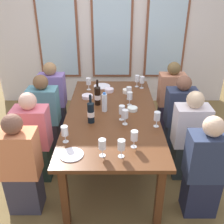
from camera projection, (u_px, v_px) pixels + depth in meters
ground_plane at (112, 162)px, 3.43m from camera, size 12.00×12.00×0.00m
back_wall_with_windows at (112, 24)px, 4.50m from camera, size 4.28×0.10×2.90m
dining_table at (112, 118)px, 3.12m from camera, size 1.08×2.10×0.74m
white_plate_0 at (102, 86)px, 3.83m from camera, size 0.24×0.24×0.01m
white_plate_1 at (72, 155)px, 2.34m from camera, size 0.22×0.22×0.01m
wine_bottle_0 at (97, 95)px, 3.23m from camera, size 0.08×0.08×0.33m
wine_bottle_1 at (91, 112)px, 2.82m from camera, size 0.08×0.08×0.33m
tasting_bowl_0 at (87, 96)px, 3.45m from camera, size 0.15×0.15×0.04m
tasting_bowl_1 at (127, 91)px, 3.60m from camera, size 0.11×0.11×0.05m
tasting_bowl_2 at (109, 90)px, 3.64m from camera, size 0.13×0.13×0.05m
tasting_bowl_3 at (132, 109)px, 3.13m from camera, size 0.12×0.12×0.04m
water_bottle at (104, 102)px, 3.07m from camera, size 0.06×0.06×0.24m
wine_glass_0 at (65, 132)px, 2.48m from camera, size 0.07×0.07×0.17m
wine_glass_1 at (157, 117)px, 2.75m from camera, size 0.07×0.07×0.17m
wine_glass_2 at (129, 91)px, 3.37m from camera, size 0.07×0.07×0.17m
wine_glass_3 at (88, 82)px, 3.67m from camera, size 0.07×0.07×0.17m
wine_glass_4 at (137, 79)px, 3.77m from camera, size 0.07×0.07×0.17m
wine_glass_5 at (125, 115)px, 2.79m from camera, size 0.07×0.07×0.17m
wine_glass_6 at (102, 145)px, 2.28m from camera, size 0.07×0.07×0.17m
wine_glass_7 at (122, 145)px, 2.27m from camera, size 0.07×0.07×0.17m
wine_glass_8 at (130, 96)px, 3.22m from camera, size 0.07×0.07×0.17m
wine_glass_9 at (142, 80)px, 3.72m from camera, size 0.07×0.07×0.17m
wine_glass_10 at (122, 110)px, 2.88m from camera, size 0.07×0.07×0.17m
wine_glass_11 at (134, 136)px, 2.41m from camera, size 0.07×0.07×0.17m
seated_person_0 at (34, 140)px, 2.95m from camera, size 0.38×0.24×1.11m
seated_person_1 at (189, 138)px, 2.98m from camera, size 0.38×0.24×1.11m
seated_person_2 at (45, 117)px, 3.44m from camera, size 0.38×0.24×1.11m
seated_person_3 at (179, 118)px, 3.41m from camera, size 0.38×0.24×1.11m
seated_person_4 at (53, 100)px, 3.91m from camera, size 0.38×0.24×1.11m
seated_person_5 at (170, 99)px, 3.93m from camera, size 0.38×0.24×1.11m
seated_person_6 at (21, 168)px, 2.52m from camera, size 0.38×0.24×1.11m
seated_person_7 at (205, 170)px, 2.49m from camera, size 0.38×0.24×1.11m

